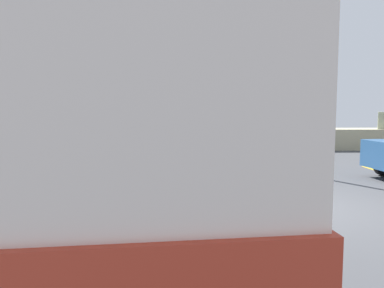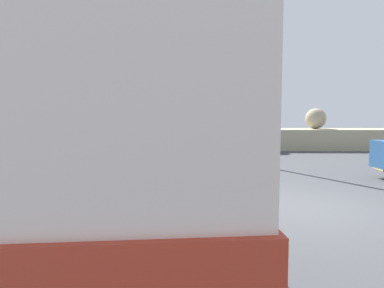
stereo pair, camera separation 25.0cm
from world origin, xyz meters
name	(u,v)px [view 1 (the left image)]	position (x,y,z in m)	size (l,w,h in m)	color
ground	(293,207)	(0.00, 0.00, 0.01)	(32.00, 26.00, 0.02)	#404246
breakwater	(226,136)	(-0.14, 11.78, 0.70)	(31.36, 1.81, 2.47)	tan
vintage_coach	(105,118)	(-3.51, -2.68, 2.05)	(3.39, 8.80, 3.70)	black
lamp_post	(258,55)	(0.28, 5.59, 4.09)	(1.15, 0.25, 7.34)	#5B5B60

